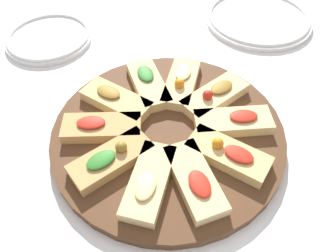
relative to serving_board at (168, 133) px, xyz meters
The scene contains 14 objects.
ground_plane 0.01m from the serving_board, ahead, with size 3.00×3.00×0.00m, color white.
serving_board is the anchor object (origin of this frame).
focaccia_slice_0 0.11m from the serving_board, 121.12° to the right, with size 0.11×0.14×0.03m.
focaccia_slice_1 0.11m from the serving_board, 83.40° to the right, with size 0.07×0.14×0.03m.
focaccia_slice_2 0.11m from the serving_board, 48.36° to the right, with size 0.13×0.13×0.03m.
focaccia_slice_3 0.11m from the serving_board, 11.21° to the right, with size 0.14×0.08×0.03m.
focaccia_slice_4 0.11m from the serving_board, 25.82° to the left, with size 0.14×0.10×0.03m.
focaccia_slice_5 0.11m from the serving_board, 60.98° to the left, with size 0.11×0.14×0.03m.
focaccia_slice_6 0.11m from the serving_board, 97.78° to the left, with size 0.07×0.14×0.03m.
focaccia_slice_7 0.11m from the serving_board, 130.61° to the left, with size 0.13×0.13×0.03m.
focaccia_slice_8 0.11m from the serving_board, 168.13° to the left, with size 0.14×0.08×0.03m.
focaccia_slice_9 0.11m from the serving_board, 157.24° to the right, with size 0.14×0.10×0.03m.
plate_left 0.40m from the serving_board, 154.82° to the left, with size 0.19×0.19×0.02m.
plate_right 0.43m from the serving_board, 79.82° to the left, with size 0.26×0.26×0.02m.
Camera 1 is at (0.13, -0.34, 0.45)m, focal length 35.00 mm.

